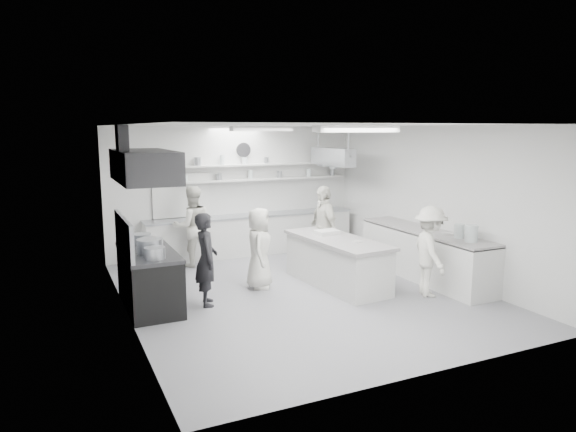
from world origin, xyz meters
name	(u,v)px	position (x,y,z in m)	size (l,w,h in m)	color
floor	(300,293)	(0.00, 0.00, -0.01)	(6.00, 7.00, 0.02)	gray
ceiling	(301,125)	(0.00, 0.00, 3.01)	(6.00, 7.00, 0.02)	silver
wall_back	(235,190)	(0.00, 3.50, 1.50)	(6.00, 0.04, 3.00)	silver
wall_front	(433,254)	(0.00, -3.50, 1.50)	(6.00, 0.04, 3.00)	silver
wall_left	(125,224)	(-3.00, 0.00, 1.50)	(0.04, 7.00, 3.00)	silver
wall_right	(435,201)	(3.00, 0.00, 1.50)	(0.04, 7.00, 3.00)	silver
stove	(149,280)	(-2.60, 0.40, 0.45)	(0.80, 1.80, 0.90)	black
exhaust_hood	(144,166)	(-2.60, 0.40, 2.35)	(0.85, 2.00, 0.50)	#333336
back_counter	(252,235)	(0.30, 3.20, 0.46)	(5.00, 0.60, 0.92)	silver
shelf_lower	(265,179)	(0.70, 3.37, 1.75)	(4.20, 0.26, 0.04)	silver
shelf_upper	(265,164)	(0.70, 3.37, 2.10)	(4.20, 0.26, 0.04)	silver
pass_through_window	(181,195)	(-1.30, 3.48, 1.45)	(1.30, 0.04, 1.00)	black
wall_clock	(243,150)	(0.20, 3.46, 2.45)	(0.32, 0.32, 0.05)	white
right_counter	(425,255)	(2.65, -0.20, 0.47)	(0.74, 3.30, 0.94)	silver
pot_rack	(332,157)	(2.00, 2.40, 2.30)	(0.30, 1.60, 0.40)	#ABAFB6
light_fixture_front	(357,129)	(0.00, -1.80, 2.94)	(1.30, 0.25, 0.10)	silver
light_fixture_rear	(262,129)	(0.00, 1.80, 2.94)	(1.30, 0.25, 0.10)	silver
prep_island	(337,263)	(0.85, 0.15, 0.43)	(0.87, 2.33, 0.86)	silver
stove_pot	(150,248)	(-2.60, 0.20, 1.05)	(0.42, 0.42, 0.28)	#ABAFB6
cook_stove	(206,259)	(-1.70, 0.09, 0.79)	(0.57, 0.38, 1.57)	black
cook_back	(192,226)	(-1.27, 2.69, 0.87)	(0.84, 0.66, 1.74)	silver
cook_island_left	(259,248)	(-0.55, 0.62, 0.75)	(0.74, 0.48, 1.51)	silver
cook_island_right	(323,228)	(1.13, 1.20, 0.89)	(1.04, 0.43, 1.78)	silver
cook_right	(430,251)	(2.02, -1.09, 0.80)	(1.04, 0.60, 1.61)	silver
bowl_island_a	(323,233)	(0.88, 0.78, 0.89)	(0.27, 0.27, 0.07)	#ABAFB6
bowl_island_b	(358,243)	(1.04, -0.26, 0.89)	(0.19, 0.19, 0.06)	silver
bowl_right	(447,235)	(2.76, -0.68, 0.97)	(0.21, 0.21, 0.05)	silver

